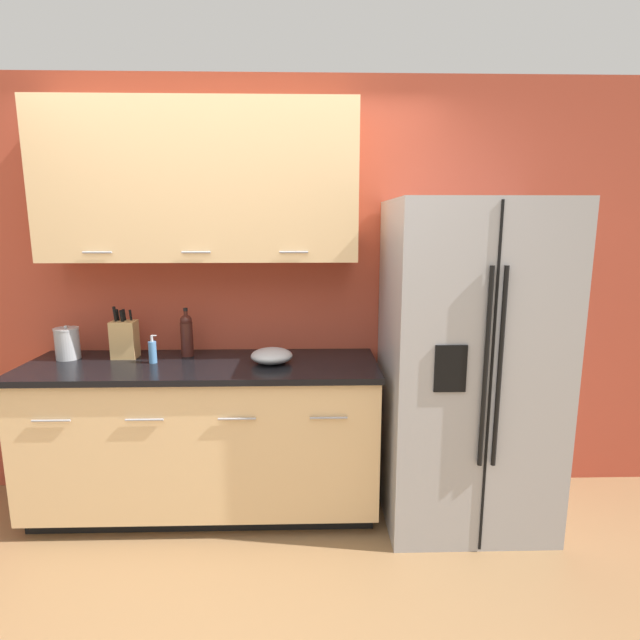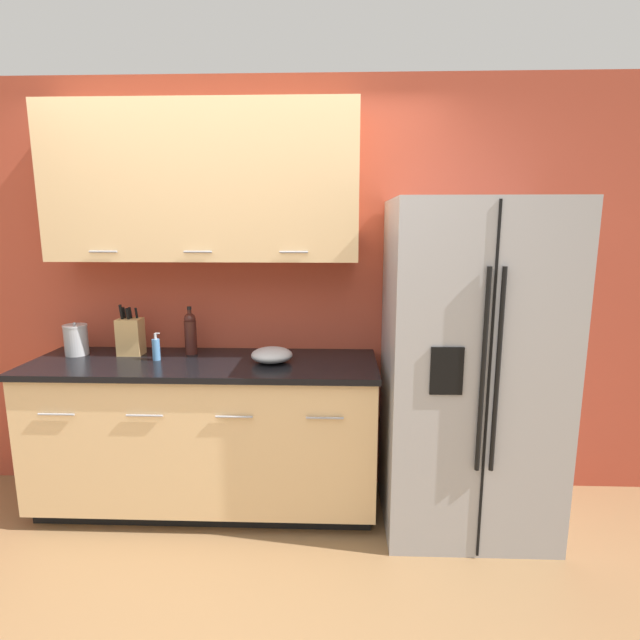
% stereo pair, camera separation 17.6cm
% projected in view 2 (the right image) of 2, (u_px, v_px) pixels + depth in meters
% --- Properties ---
extents(wall_back, '(10.00, 0.39, 2.60)m').
position_uv_depth(wall_back, '(231.00, 263.00, 3.12)').
color(wall_back, '#AD422D').
rests_on(wall_back, ground_plane).
extents(counter_unit, '(2.04, 0.64, 0.93)m').
position_uv_depth(counter_unit, '(207.00, 434.00, 3.03)').
color(counter_unit, black).
rests_on(counter_unit, ground_plane).
extents(refrigerator, '(0.92, 0.79, 1.86)m').
position_uv_depth(refrigerator, '(468.00, 368.00, 2.82)').
color(refrigerator, '#9E9EA0').
rests_on(refrigerator, ground_plane).
extents(knife_block, '(0.14, 0.11, 0.32)m').
position_uv_depth(knife_block, '(130.00, 336.00, 3.06)').
color(knife_block, tan).
rests_on(knife_block, counter_unit).
extents(wine_bottle, '(0.07, 0.07, 0.30)m').
position_uv_depth(wine_bottle, '(190.00, 332.00, 3.08)').
color(wine_bottle, '#3D1914').
rests_on(wine_bottle, counter_unit).
extents(soap_dispenser, '(0.05, 0.05, 0.17)m').
position_uv_depth(soap_dispenser, '(156.00, 349.00, 2.94)').
color(soap_dispenser, '#4C7FB2').
rests_on(soap_dispenser, counter_unit).
extents(steel_canister, '(0.14, 0.14, 0.20)m').
position_uv_depth(steel_canister, '(76.00, 340.00, 3.06)').
color(steel_canister, '#A3A3A5').
rests_on(steel_canister, counter_unit).
extents(mixing_bowl, '(0.24, 0.24, 0.09)m').
position_uv_depth(mixing_bowl, '(272.00, 355.00, 2.90)').
color(mixing_bowl, '#A3A3A5').
rests_on(mixing_bowl, counter_unit).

